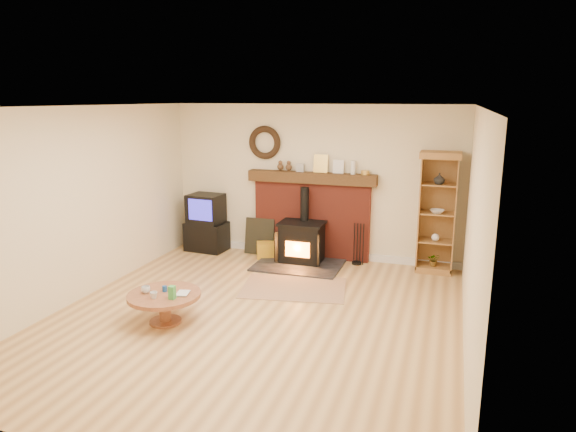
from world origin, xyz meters
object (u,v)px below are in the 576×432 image
(tv_unit, at_px, (206,224))
(curio_cabinet, at_px, (437,213))
(wood_stove, at_px, (301,244))
(coffee_table, at_px, (164,299))

(tv_unit, relative_size, curio_cabinet, 0.54)
(wood_stove, height_order, curio_cabinet, curio_cabinet)
(wood_stove, xyz_separation_m, tv_unit, (-1.84, 0.20, 0.16))
(tv_unit, distance_m, curio_cabinet, 3.99)
(wood_stove, bearing_deg, coffee_table, -108.56)
(tv_unit, height_order, curio_cabinet, curio_cabinet)
(tv_unit, bearing_deg, coffee_table, -72.74)
(tv_unit, relative_size, coffee_table, 1.16)
(tv_unit, xyz_separation_m, coffee_table, (0.92, -2.95, -0.18))
(curio_cabinet, bearing_deg, wood_stove, -172.40)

